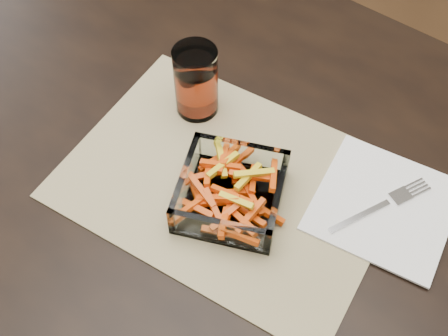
% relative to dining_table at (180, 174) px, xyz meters
% --- Properties ---
extents(dining_table, '(1.60, 0.90, 0.75)m').
position_rel_dining_table_xyz_m(dining_table, '(0.00, 0.00, 0.00)').
color(dining_table, black).
rests_on(dining_table, ground).
extents(placemat, '(0.49, 0.38, 0.00)m').
position_rel_dining_table_xyz_m(placemat, '(0.10, -0.01, 0.09)').
color(placemat, tan).
rests_on(placemat, dining_table).
extents(glass_bowl, '(0.18, 0.18, 0.05)m').
position_rel_dining_table_xyz_m(glass_bowl, '(0.13, -0.04, 0.11)').
color(glass_bowl, white).
rests_on(glass_bowl, placemat).
extents(tumbler, '(0.07, 0.07, 0.12)m').
position_rel_dining_table_xyz_m(tumbler, '(-0.02, 0.07, 0.14)').
color(tumbler, white).
rests_on(tumbler, placemat).
extents(napkin, '(0.21, 0.21, 0.00)m').
position_rel_dining_table_xyz_m(napkin, '(0.30, 0.09, 0.09)').
color(napkin, white).
rests_on(napkin, placemat).
extents(fork, '(0.08, 0.16, 0.00)m').
position_rel_dining_table_xyz_m(fork, '(0.30, 0.09, 0.10)').
color(fork, silver).
rests_on(fork, napkin).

